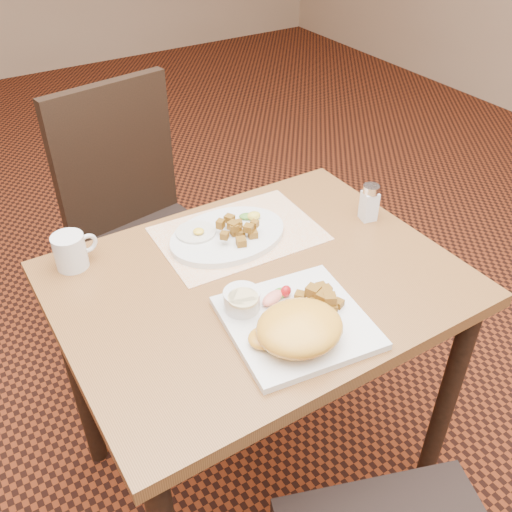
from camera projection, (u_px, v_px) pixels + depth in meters
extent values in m
plane|color=black|center=(258.00, 467.00, 1.76)|extent=(8.00, 8.00, 0.00)
cube|color=brown|center=(258.00, 284.00, 1.32)|extent=(0.90, 0.70, 0.03)
cylinder|color=black|center=(446.00, 403.00, 1.51)|extent=(0.05, 0.05, 0.71)
cylinder|color=black|center=(79.00, 378.00, 1.58)|extent=(0.05, 0.05, 0.71)
cylinder|color=black|center=(311.00, 282.00, 1.92)|extent=(0.05, 0.05, 0.71)
cube|color=black|center=(157.00, 252.00, 1.90)|extent=(0.48, 0.48, 0.05)
cylinder|color=black|center=(177.00, 263.00, 2.24)|extent=(0.04, 0.04, 0.42)
cylinder|color=black|center=(235.00, 308.00, 2.03)|extent=(0.04, 0.04, 0.42)
cylinder|color=black|center=(94.00, 303.00, 2.05)|extent=(0.04, 0.04, 0.42)
cylinder|color=black|center=(149.00, 358.00, 1.84)|extent=(0.04, 0.04, 0.42)
cube|color=black|center=(115.00, 158.00, 1.86)|extent=(0.42, 0.11, 0.50)
cube|color=white|center=(238.00, 234.00, 1.45)|extent=(0.41, 0.30, 0.00)
cube|color=silver|center=(296.00, 322.00, 1.18)|extent=(0.32, 0.32, 0.02)
ellipsoid|color=gold|center=(300.00, 328.00, 1.11)|extent=(0.18, 0.16, 0.07)
ellipsoid|color=gold|center=(315.00, 337.00, 1.12)|extent=(0.07, 0.06, 0.02)
ellipsoid|color=gold|center=(265.00, 337.00, 1.12)|extent=(0.07, 0.06, 0.02)
cylinder|color=silver|center=(242.00, 300.00, 1.19)|extent=(0.08, 0.08, 0.04)
cylinder|color=beige|center=(243.00, 298.00, 1.17)|extent=(0.06, 0.06, 0.01)
ellipsoid|color=#387223|center=(279.00, 293.00, 1.23)|extent=(0.05, 0.04, 0.01)
ellipsoid|color=red|center=(286.00, 291.00, 1.23)|extent=(0.03, 0.03, 0.03)
ellipsoid|color=#F28C72|center=(273.00, 298.00, 1.22)|extent=(0.07, 0.05, 0.02)
cylinder|color=white|center=(196.00, 232.00, 1.42)|extent=(0.10, 0.10, 0.01)
ellipsoid|color=yellow|center=(199.00, 231.00, 1.41)|extent=(0.03, 0.03, 0.01)
ellipsoid|color=#387223|center=(247.00, 216.00, 1.48)|extent=(0.05, 0.04, 0.01)
ellipsoid|color=yellow|center=(254.00, 216.00, 1.47)|extent=(0.04, 0.03, 0.02)
cube|color=white|center=(369.00, 206.00, 1.49)|extent=(0.05, 0.05, 0.08)
cylinder|color=silver|center=(371.00, 189.00, 1.46)|extent=(0.05, 0.05, 0.02)
cylinder|color=silver|center=(70.00, 251.00, 1.32)|extent=(0.07, 0.07, 0.08)
torus|color=silver|center=(88.00, 243.00, 1.34)|extent=(0.05, 0.02, 0.05)
cube|color=#8B5C16|center=(325.00, 295.00, 1.22)|extent=(0.03, 0.03, 0.02)
cube|color=#8B5C16|center=(327.00, 293.00, 1.20)|extent=(0.03, 0.03, 0.02)
cube|color=#8B5C16|center=(324.00, 297.00, 1.22)|extent=(0.03, 0.03, 0.01)
cube|color=#8B5C16|center=(312.00, 303.00, 1.20)|extent=(0.03, 0.03, 0.02)
cube|color=#8B5C16|center=(331.00, 308.00, 1.19)|extent=(0.03, 0.03, 0.02)
cube|color=#8B5C16|center=(324.00, 298.00, 1.22)|extent=(0.02, 0.02, 0.02)
cube|color=#8B5C16|center=(321.00, 289.00, 1.23)|extent=(0.03, 0.03, 0.03)
cube|color=#8B5C16|center=(323.00, 298.00, 1.21)|extent=(0.03, 0.03, 0.02)
cube|color=#8B5C16|center=(319.00, 313.00, 1.18)|extent=(0.02, 0.02, 0.02)
cube|color=#8B5C16|center=(326.00, 291.00, 1.23)|extent=(0.02, 0.02, 0.02)
cube|color=#8B5C16|center=(318.00, 295.00, 1.20)|extent=(0.02, 0.02, 0.02)
cube|color=#8B5C16|center=(323.00, 298.00, 1.21)|extent=(0.03, 0.03, 0.02)
cube|color=#8B5C16|center=(324.00, 292.00, 1.23)|extent=(0.03, 0.03, 0.02)
cube|color=#8B5C16|center=(323.00, 298.00, 1.19)|extent=(0.03, 0.03, 0.02)
cube|color=#8B5C16|center=(300.00, 296.00, 1.22)|extent=(0.03, 0.03, 0.02)
cube|color=#8B5C16|center=(313.00, 291.00, 1.20)|extent=(0.03, 0.04, 0.02)
cube|color=#8B5C16|center=(322.00, 302.00, 1.21)|extent=(0.03, 0.03, 0.02)
cube|color=#8B5C16|center=(315.00, 311.00, 1.18)|extent=(0.03, 0.03, 0.02)
cube|color=#8B5C16|center=(339.00, 303.00, 1.20)|extent=(0.03, 0.03, 0.02)
cube|color=#8B5C16|center=(330.00, 299.00, 1.18)|extent=(0.03, 0.03, 0.02)
cube|color=#8B5C16|center=(322.00, 296.00, 1.22)|extent=(0.04, 0.04, 0.03)
cube|color=#8B5C16|center=(316.00, 303.00, 1.20)|extent=(0.03, 0.03, 0.03)
cube|color=#8B5C16|center=(236.00, 230.00, 1.41)|extent=(0.02, 0.03, 0.02)
cube|color=#8B5C16|center=(234.00, 227.00, 1.40)|extent=(0.03, 0.03, 0.02)
cube|color=#8B5C16|center=(237.00, 232.00, 1.41)|extent=(0.02, 0.02, 0.02)
cube|color=#8B5C16|center=(221.00, 224.00, 1.41)|extent=(0.03, 0.03, 0.02)
cube|color=#8B5C16|center=(236.00, 232.00, 1.41)|extent=(0.03, 0.03, 0.02)
cube|color=#8B5C16|center=(253.00, 234.00, 1.40)|extent=(0.03, 0.03, 0.02)
cube|color=#8B5C16|center=(224.00, 235.00, 1.37)|extent=(0.03, 0.03, 0.02)
cube|color=#8B5C16|center=(241.00, 242.00, 1.38)|extent=(0.03, 0.03, 0.02)
cube|color=#8B5C16|center=(233.00, 226.00, 1.40)|extent=(0.03, 0.03, 0.02)
cube|color=#8B5C16|center=(241.00, 233.00, 1.41)|extent=(0.02, 0.02, 0.02)
cube|color=#8B5C16|center=(236.00, 230.00, 1.41)|extent=(0.03, 0.03, 0.03)
cube|color=#8B5C16|center=(238.00, 224.00, 1.44)|extent=(0.03, 0.02, 0.02)
cube|color=#8B5C16|center=(229.00, 219.00, 1.43)|extent=(0.03, 0.03, 0.02)
cube|color=#8B5C16|center=(255.00, 224.00, 1.41)|extent=(0.02, 0.02, 0.02)
cube|color=#8B5C16|center=(249.00, 228.00, 1.40)|extent=(0.03, 0.03, 0.02)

